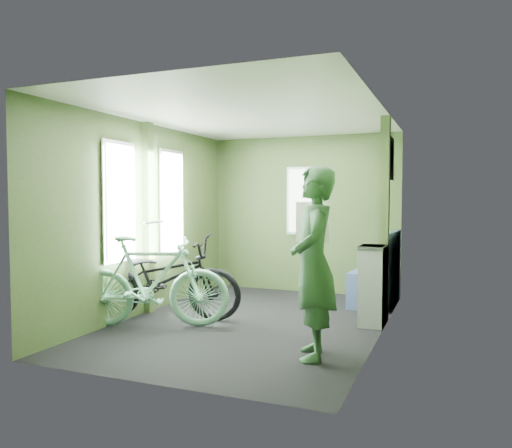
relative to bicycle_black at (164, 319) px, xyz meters
The scene contains 6 objects.
room 1.75m from the bicycle_black, 16.53° to the left, with size 4.00×4.02×2.31m.
bicycle_black is the anchor object (origin of this frame).
bicycle_mint 0.39m from the bicycle_black, 77.10° to the right, with size 0.47×1.67×1.01m, color #8FE2BA.
passenger 2.24m from the bicycle_black, 19.70° to the right, with size 0.56×0.75×1.67m.
waste_box 2.39m from the bicycle_black, 15.21° to the left, with size 0.26×0.36×0.88m, color gray.
bench_seat 2.75m from the bicycle_black, 38.29° to the left, with size 0.57×0.94×0.96m.
Camera 1 is at (2.09, -5.11, 1.39)m, focal length 35.00 mm.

